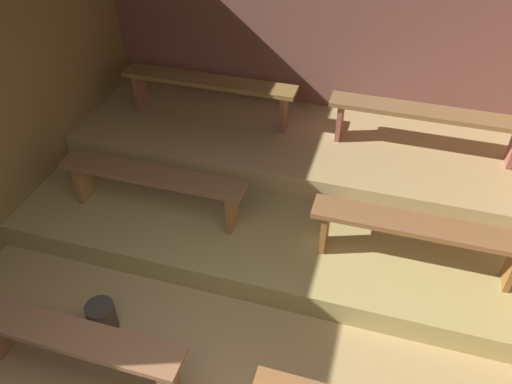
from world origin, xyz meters
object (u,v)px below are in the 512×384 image
(bench_lower_left, at_px, (152,180))
(pail_floor, at_px, (102,317))
(bench_floor_left, at_px, (76,342))
(bench_middle_right, at_px, (427,118))
(bench_lower_right, at_px, (419,232))
(bench_middle_left, at_px, (209,86))

(bench_lower_left, distance_m, pail_floor, 1.29)
(bench_floor_left, relative_size, bench_middle_right, 0.84)
(bench_lower_left, relative_size, bench_lower_right, 1.00)
(bench_lower_right, distance_m, bench_middle_right, 1.45)
(bench_middle_right, relative_size, pail_floor, 7.19)
(bench_lower_left, distance_m, bench_middle_right, 2.77)
(bench_middle_left, height_order, pail_floor, bench_middle_left)
(bench_lower_right, xyz_separation_m, bench_middle_right, (-0.03, 1.43, 0.24))
(bench_lower_right, distance_m, bench_middle_left, 2.77)
(bench_floor_left, height_order, bench_lower_left, bench_lower_left)
(bench_lower_left, relative_size, bench_middle_left, 0.90)
(bench_floor_left, relative_size, pail_floor, 6.05)
(pail_floor, bearing_deg, bench_middle_right, 48.81)
(bench_middle_left, height_order, bench_middle_right, same)
(bench_floor_left, bearing_deg, bench_lower_right, 35.08)
(bench_lower_left, distance_m, bench_lower_right, 2.39)
(bench_floor_left, height_order, pail_floor, bench_floor_left)
(bench_middle_left, xyz_separation_m, bench_middle_right, (2.33, 0.00, 0.00))
(bench_middle_left, bearing_deg, bench_lower_right, -31.21)
(bench_floor_left, relative_size, bench_lower_right, 0.93)
(bench_floor_left, bearing_deg, bench_middle_left, 91.69)
(bench_floor_left, xyz_separation_m, bench_middle_right, (2.24, 3.02, 0.48))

